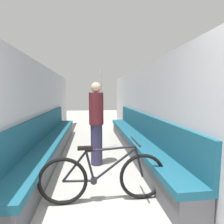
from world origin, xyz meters
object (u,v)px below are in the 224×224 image
Objects in this scene: bench_seat_row_right at (136,140)px; grab_pole_near at (101,110)px; bench_seat_row_left at (51,143)px; bicycle at (104,177)px; passenger_standing at (96,123)px.

grab_pole_near is at bearing 153.49° from bench_seat_row_right.
grab_pole_near is (-0.86, 0.43, 0.75)m from bench_seat_row_right.
bench_seat_row_left reaches higher than bicycle.
bench_seat_row_right is at bearing 50.58° from bicycle.
passenger_standing reaches higher than bench_seat_row_right.
bicycle is at bearing -59.85° from bench_seat_row_left.
bicycle is 1.43m from passenger_standing.
grab_pole_near reaches higher than bench_seat_row_right.
bench_seat_row_right is 2.95× the size of bicycle.
bench_seat_row_right is at bearing 0.00° from bench_seat_row_left.
passenger_standing is (1.07, -0.60, 0.58)m from bench_seat_row_left.
bench_seat_row_right is 1.22m from grab_pole_near.
bench_seat_row_left is 1.00× the size of bench_seat_row_right.
passenger_standing is at bearing 79.69° from bicycle.
bench_seat_row_right is 1.33m from passenger_standing.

